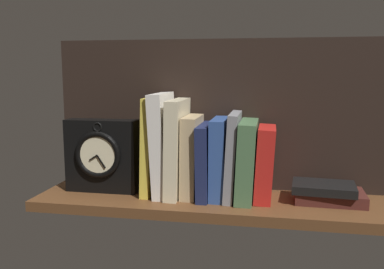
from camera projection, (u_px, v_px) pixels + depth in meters
ground_plane at (210, 203)px, 104.24cm from camera, size 86.66×22.58×2.50cm
back_panel at (216, 115)px, 111.44cm from camera, size 86.66×1.20×39.43cm
book_yellow_seinlanguage at (151, 146)px, 106.75cm from camera, size 2.96×12.51×24.69cm
book_white_catcher at (163, 144)px, 106.09cm from camera, size 4.70×14.58×25.85cm
book_cream_twain at (177, 148)px, 105.54cm from camera, size 3.76×16.02×24.25cm
book_tan_shortstories at (192, 156)px, 105.16cm from camera, size 3.96×13.16×20.16cm
book_navy_bierce at (206, 160)px, 104.67cm from camera, size 3.05×15.86×18.20cm
book_blue_modern at (219, 158)px, 103.91cm from camera, size 3.65×13.84×19.66cm
book_gray_chess at (233, 156)px, 103.20cm from camera, size 3.27×15.05×21.22cm
book_green_romantic at (247, 160)px, 102.71cm from camera, size 4.81×16.58×19.29cm
book_red_requiem at (265, 163)px, 102.00cm from camera, size 4.86×12.90×18.05cm
framed_clock at (102, 155)px, 108.47cm from camera, size 18.83×6.21×18.83cm
book_stack_side at (327, 193)px, 100.59cm from camera, size 17.46×12.30×4.68cm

